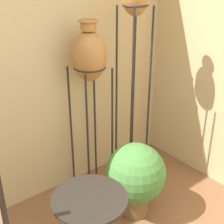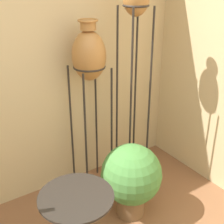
% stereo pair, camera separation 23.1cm
% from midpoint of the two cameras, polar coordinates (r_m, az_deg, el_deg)
% --- Properties ---
extents(wall_back, '(7.40, 0.06, 2.70)m').
position_cam_midpoint_polar(wall_back, '(2.92, -14.50, 7.55)').
color(wall_back, '#D1B784').
rests_on(wall_back, ground_plane).
extents(vase_stand_tall, '(0.25, 0.25, 2.23)m').
position_cam_midpoint_polar(vase_stand_tall, '(2.91, 6.78, 18.20)').
color(vase_stand_tall, '#28231E').
rests_on(vase_stand_tall, ground_plane).
extents(vase_stand_medium, '(0.32, 0.32, 1.77)m').
position_cam_midpoint_polar(vase_stand_medium, '(2.90, -1.91, 9.79)').
color(vase_stand_medium, '#28231E').
rests_on(vase_stand_medium, ground_plane).
extents(side_table, '(0.53, 0.53, 0.76)m').
position_cam_midpoint_polar(side_table, '(2.35, -3.41, -18.96)').
color(side_table, '#28231E').
rests_on(side_table, ground_plane).
extents(potted_plant, '(0.57, 0.57, 0.74)m').
position_cam_midpoint_polar(potted_plant, '(2.95, 5.84, -11.78)').
color(potted_plant, brown).
rests_on(potted_plant, ground_plane).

